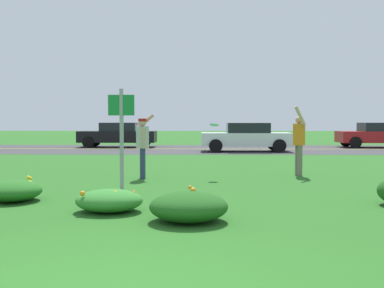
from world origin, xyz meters
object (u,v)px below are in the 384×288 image
at_px(frisbee_pale_blue, 214,125).
at_px(car_white_center_left, 246,137).
at_px(car_red_leftmost, 378,135).
at_px(person_thrower_red_cap_gray_shirt, 143,142).
at_px(car_black_center_right, 118,135).
at_px(person_catcher_orange_shirt, 299,140).
at_px(sign_post_near_path, 122,129).

relative_size(frisbee_pale_blue, car_white_center_left, 0.06).
xyz_separation_m(frisbee_pale_blue, car_red_leftmost, (9.96, 14.97, -0.69)).
distance_m(person_thrower_red_cap_gray_shirt, car_black_center_right, 15.55).
relative_size(frisbee_pale_blue, car_black_center_right, 0.06).
bearing_deg(person_catcher_orange_shirt, sign_post_near_path, -144.37).
height_order(frisbee_pale_blue, car_black_center_right, frisbee_pale_blue).
bearing_deg(car_white_center_left, sign_post_near_path, -106.11).
bearing_deg(person_thrower_red_cap_gray_shirt, person_catcher_orange_shirt, 10.28).
xyz_separation_m(person_thrower_red_cap_gray_shirt, person_catcher_orange_shirt, (4.30, 0.78, 0.03)).
bearing_deg(person_catcher_orange_shirt, car_white_center_left, 92.64).
height_order(sign_post_near_path, car_white_center_left, sign_post_near_path).
bearing_deg(sign_post_near_path, car_black_center_right, 100.55).
bearing_deg(car_black_center_right, frisbee_pale_blue, -70.43).
xyz_separation_m(person_thrower_red_cap_gray_shirt, frisbee_pale_blue, (1.91, 0.20, 0.45)).
height_order(person_thrower_red_cap_gray_shirt, frisbee_pale_blue, person_thrower_red_cap_gray_shirt).
bearing_deg(car_black_center_right, car_white_center_left, -28.17).
bearing_deg(car_white_center_left, car_black_center_right, 151.83).
bearing_deg(sign_post_near_path, person_catcher_orange_shirt, 35.63).
distance_m(sign_post_near_path, car_black_center_right, 17.89).
relative_size(sign_post_near_path, car_black_center_right, 0.49).
xyz_separation_m(sign_post_near_path, person_catcher_orange_shirt, (4.44, 3.18, -0.35)).
height_order(sign_post_near_path, car_black_center_right, sign_post_near_path).
relative_size(person_catcher_orange_shirt, frisbee_pale_blue, 7.68).
bearing_deg(person_catcher_orange_shirt, frisbee_pale_blue, -166.40).
bearing_deg(frisbee_pale_blue, car_black_center_right, 109.57).
distance_m(sign_post_near_path, person_thrower_red_cap_gray_shirt, 2.44).
distance_m(sign_post_near_path, frisbee_pale_blue, 3.32).
distance_m(person_catcher_orange_shirt, car_black_center_right, 16.33).
distance_m(person_thrower_red_cap_gray_shirt, car_white_center_left, 11.93).
relative_size(person_thrower_red_cap_gray_shirt, frisbee_pale_blue, 6.80).
bearing_deg(car_white_center_left, person_thrower_red_cap_gray_shirt, -108.65).
bearing_deg(car_black_center_right, person_catcher_orange_shirt, -61.80).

